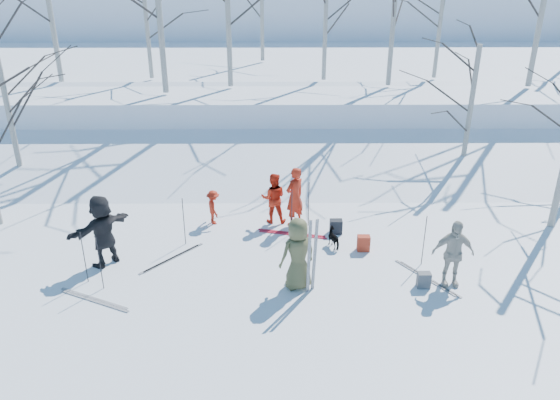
{
  "coord_description": "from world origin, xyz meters",
  "views": [
    {
      "loc": [
        -0.09,
        -11.25,
        7.11
      ],
      "look_at": [
        0.0,
        1.5,
        1.3
      ],
      "focal_mm": 35.0,
      "sensor_mm": 36.0,
      "label": 1
    }
  ],
  "objects_px": {
    "skier_grey_west": "(103,231)",
    "backpack_dark": "(336,227)",
    "skier_red_seated": "(213,207)",
    "backpack_grey": "(424,280)",
    "skier_olive_center": "(298,254)",
    "skier_cream_east": "(453,253)",
    "skier_redor_behind": "(273,198)",
    "dog": "(335,238)",
    "backpack_red": "(363,243)",
    "skier_red_north": "(295,197)"
  },
  "relations": [
    {
      "from": "skier_olive_center",
      "to": "skier_red_seated",
      "type": "bearing_deg",
      "value": -79.81
    },
    {
      "from": "skier_red_seated",
      "to": "backpack_dark",
      "type": "distance_m",
      "value": 3.51
    },
    {
      "from": "skier_redor_behind",
      "to": "skier_grey_west",
      "type": "distance_m",
      "value": 4.75
    },
    {
      "from": "skier_grey_west",
      "to": "backpack_grey",
      "type": "relative_size",
      "value": 4.84
    },
    {
      "from": "dog",
      "to": "backpack_dark",
      "type": "bearing_deg",
      "value": -122.5
    },
    {
      "from": "skier_cream_east",
      "to": "backpack_red",
      "type": "relative_size",
      "value": 3.94
    },
    {
      "from": "skier_grey_west",
      "to": "backpack_dark",
      "type": "distance_m",
      "value": 6.13
    },
    {
      "from": "skier_cream_east",
      "to": "dog",
      "type": "relative_size",
      "value": 2.78
    },
    {
      "from": "skier_red_north",
      "to": "backpack_red",
      "type": "xyz_separation_m",
      "value": [
        1.75,
        -1.52,
        -0.65
      ]
    },
    {
      "from": "backpack_dark",
      "to": "backpack_red",
      "type": "bearing_deg",
      "value": -57.29
    },
    {
      "from": "skier_redor_behind",
      "to": "skier_red_seated",
      "type": "xyz_separation_m",
      "value": [
        -1.71,
        -0.09,
        -0.24
      ]
    },
    {
      "from": "skier_olive_center",
      "to": "backpack_grey",
      "type": "relative_size",
      "value": 4.58
    },
    {
      "from": "skier_redor_behind",
      "to": "backpack_dark",
      "type": "bearing_deg",
      "value": 159.1
    },
    {
      "from": "skier_red_north",
      "to": "skier_grey_west",
      "type": "height_order",
      "value": "skier_grey_west"
    },
    {
      "from": "skier_grey_west",
      "to": "backpack_dark",
      "type": "height_order",
      "value": "skier_grey_west"
    },
    {
      "from": "skier_red_north",
      "to": "skier_red_seated",
      "type": "xyz_separation_m",
      "value": [
        -2.3,
        0.09,
        -0.36
      ]
    },
    {
      "from": "skier_olive_center",
      "to": "backpack_red",
      "type": "height_order",
      "value": "skier_olive_center"
    },
    {
      "from": "skier_olive_center",
      "to": "backpack_red",
      "type": "distance_m",
      "value": 2.54
    },
    {
      "from": "skier_grey_west",
      "to": "backpack_grey",
      "type": "height_order",
      "value": "skier_grey_west"
    },
    {
      "from": "skier_grey_west",
      "to": "backpack_dark",
      "type": "relative_size",
      "value": 4.6
    },
    {
      "from": "skier_olive_center",
      "to": "backpack_grey",
      "type": "distance_m",
      "value": 3.01
    },
    {
      "from": "skier_cream_east",
      "to": "skier_red_seated",
      "type": "bearing_deg",
      "value": 152.16
    },
    {
      "from": "skier_olive_center",
      "to": "skier_redor_behind",
      "type": "xyz_separation_m",
      "value": [
        -0.57,
        3.37,
        -0.13
      ]
    },
    {
      "from": "skier_olive_center",
      "to": "skier_red_north",
      "type": "distance_m",
      "value": 3.2
    },
    {
      "from": "skier_cream_east",
      "to": "skier_redor_behind",
      "type": "bearing_deg",
      "value": 142.34
    },
    {
      "from": "skier_red_seated",
      "to": "skier_olive_center",
      "type": "bearing_deg",
      "value": -163.93
    },
    {
      "from": "skier_olive_center",
      "to": "backpack_grey",
      "type": "height_order",
      "value": "skier_olive_center"
    },
    {
      "from": "skier_redor_behind",
      "to": "backpack_red",
      "type": "xyz_separation_m",
      "value": [
        2.35,
        -1.69,
        -0.53
      ]
    },
    {
      "from": "skier_redor_behind",
      "to": "skier_cream_east",
      "type": "height_order",
      "value": "skier_cream_east"
    },
    {
      "from": "backpack_red",
      "to": "skier_grey_west",
      "type": "bearing_deg",
      "value": -174.79
    },
    {
      "from": "skier_red_north",
      "to": "backpack_grey",
      "type": "relative_size",
      "value": 4.55
    },
    {
      "from": "skier_redor_behind",
      "to": "skier_grey_west",
      "type": "relative_size",
      "value": 0.81
    },
    {
      "from": "skier_red_north",
      "to": "skier_grey_west",
      "type": "distance_m",
      "value": 5.21
    },
    {
      "from": "skier_red_seated",
      "to": "skier_cream_east",
      "type": "xyz_separation_m",
      "value": [
        5.83,
        -3.21,
        0.32
      ]
    },
    {
      "from": "dog",
      "to": "backpack_red",
      "type": "relative_size",
      "value": 1.41
    },
    {
      "from": "dog",
      "to": "backpack_red",
      "type": "bearing_deg",
      "value": 139.34
    },
    {
      "from": "skier_red_seated",
      "to": "backpack_grey",
      "type": "distance_m",
      "value": 6.18
    },
    {
      "from": "skier_red_north",
      "to": "backpack_grey",
      "type": "xyz_separation_m",
      "value": [
        2.9,
        -3.24,
        -0.67
      ]
    },
    {
      "from": "skier_olive_center",
      "to": "backpack_dark",
      "type": "height_order",
      "value": "skier_olive_center"
    },
    {
      "from": "backpack_grey",
      "to": "backpack_red",
      "type": "bearing_deg",
      "value": 123.6
    },
    {
      "from": "skier_red_north",
      "to": "dog",
      "type": "xyz_separation_m",
      "value": [
        1.03,
        -1.31,
        -0.61
      ]
    },
    {
      "from": "skier_red_north",
      "to": "backpack_dark",
      "type": "height_order",
      "value": "skier_red_north"
    },
    {
      "from": "dog",
      "to": "backpack_grey",
      "type": "bearing_deg",
      "value": 109.38
    },
    {
      "from": "skier_grey_west",
      "to": "backpack_grey",
      "type": "xyz_separation_m",
      "value": [
        7.65,
        -1.13,
        -0.73
      ]
    },
    {
      "from": "skier_cream_east",
      "to": "dog",
      "type": "xyz_separation_m",
      "value": [
        -2.5,
        1.81,
        -0.58
      ]
    },
    {
      "from": "skier_grey_west",
      "to": "skier_red_seated",
      "type": "bearing_deg",
      "value": 172.09
    },
    {
      "from": "skier_redor_behind",
      "to": "skier_red_seated",
      "type": "height_order",
      "value": "skier_redor_behind"
    },
    {
      "from": "backpack_red",
      "to": "backpack_dark",
      "type": "relative_size",
      "value": 1.05
    },
    {
      "from": "skier_cream_east",
      "to": "backpack_grey",
      "type": "height_order",
      "value": "skier_cream_east"
    },
    {
      "from": "skier_grey_west",
      "to": "backpack_red",
      "type": "relative_size",
      "value": 4.38
    }
  ]
}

